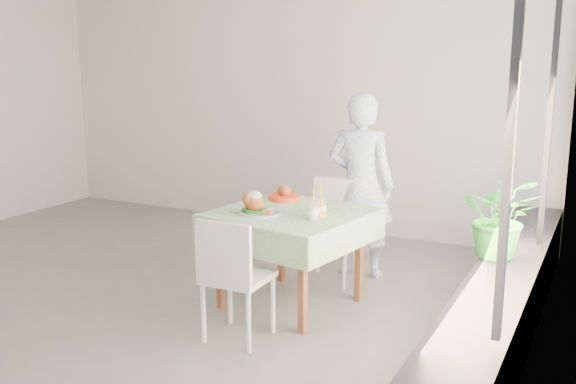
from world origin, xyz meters
The scene contains 14 objects.
floor centered at (0.00, 0.00, 0.00)m, with size 6.00×6.00×0.00m, color #5C5A58.
wall_back centered at (0.00, 2.50, 1.40)m, with size 6.00×0.02×2.80m, color silver.
wall_right centered at (3.00, 0.00, 1.40)m, with size 0.02×5.00×2.80m, color silver.
window_pane centered at (2.97, 0.00, 1.65)m, with size 0.01×4.80×2.18m, color #D1E0F9.
window_ledge centered at (2.80, 0.00, 0.25)m, with size 0.40×4.80×0.50m, color black.
cafe_table centered at (1.24, 0.29, 0.46)m, with size 1.20×1.20×0.74m.
chair_far centered at (1.29, 0.95, 0.27)m, with size 0.45×0.45×0.86m.
chair_near centered at (1.20, -0.43, 0.26)m, with size 0.41×0.41×0.85m.
diner centered at (1.45, 1.20, 0.80)m, with size 0.58×0.38×1.60m, color #98B6F3.
main_dish centered at (1.05, 0.10, 0.80)m, with size 0.34×0.34×0.17m.
juice_cup_orange centered at (1.49, 0.26, 0.81)m, with size 0.10×0.10×0.29m.
juice_cup_lemonade centered at (1.50, 0.13, 0.80)m, with size 0.09×0.09×0.26m.
second_dish centered at (1.01, 0.62, 0.78)m, with size 0.26×0.26×0.12m.
potted_plant centered at (2.71, 0.62, 0.80)m, with size 0.53×0.46×0.59m, color #297C2D.
Camera 1 is at (3.37, -3.90, 1.88)m, focal length 40.00 mm.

